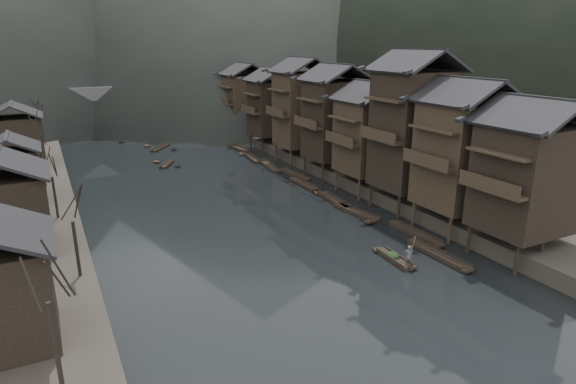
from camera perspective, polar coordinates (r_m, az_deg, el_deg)
water at (r=40.59m, az=0.48°, el=-8.09°), size 300.00×300.00×0.00m
right_bank at (r=90.71m, az=8.46°, el=6.69°), size 40.00×200.00×1.80m
stilt_houses at (r=62.30m, az=6.64°, el=9.60°), size 9.00×67.60×17.02m
left_houses at (r=54.00m, az=-30.13°, el=2.39°), size 8.10×53.20×8.73m
bare_trees at (r=59.47m, az=-26.71°, el=4.78°), size 3.67×74.82×7.35m
moored_sampans at (r=63.34m, az=0.93°, el=1.58°), size 3.13×60.47×0.47m
midriver_boats at (r=84.63m, az=-16.23°, el=4.94°), size 7.98×27.40×0.45m
stone_bridge at (r=106.55m, az=-18.03°, el=9.91°), size 40.00×6.00×9.00m
hero_sampan at (r=41.39m, az=12.46°, el=-7.69°), size 1.24×4.66×0.43m
cargo_heap at (r=41.31m, az=12.31°, el=-6.92°), size 1.02×1.33×0.61m
boatman at (r=39.89m, az=14.15°, el=-7.04°), size 0.77×0.75×1.79m
bamboo_pole at (r=38.95m, az=14.68°, el=-3.13°), size 1.40×2.19×3.94m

